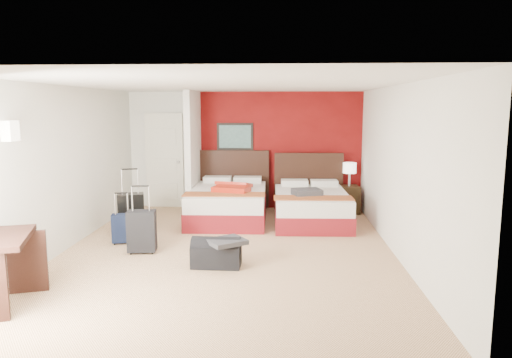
# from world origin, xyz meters

# --- Properties ---
(ground) EXTENTS (6.50, 6.50, 0.00)m
(ground) POSITION_xyz_m (0.00, 0.00, 0.00)
(ground) COLOR #D3AC82
(ground) RESTS_ON ground
(room_walls) EXTENTS (5.02, 6.52, 2.50)m
(room_walls) POSITION_xyz_m (-1.40, 1.42, 1.26)
(room_walls) COLOR white
(room_walls) RESTS_ON ground
(red_accent_panel) EXTENTS (3.50, 0.04, 2.50)m
(red_accent_panel) POSITION_xyz_m (0.75, 3.23, 1.25)
(red_accent_panel) COLOR maroon
(red_accent_panel) RESTS_ON ground
(partition_wall) EXTENTS (0.12, 1.20, 2.50)m
(partition_wall) POSITION_xyz_m (-1.00, 2.61, 1.25)
(partition_wall) COLOR silver
(partition_wall) RESTS_ON ground
(entry_door) EXTENTS (0.82, 0.06, 2.05)m
(entry_door) POSITION_xyz_m (-1.75, 3.20, 1.02)
(entry_door) COLOR silver
(entry_door) RESTS_ON ground
(bed_left) EXTENTS (1.48, 2.08, 0.62)m
(bed_left) POSITION_xyz_m (-0.22, 2.01, 0.31)
(bed_left) COLOR silver
(bed_left) RESTS_ON ground
(bed_right) EXTENTS (1.41, 1.98, 0.58)m
(bed_right) POSITION_xyz_m (1.37, 1.89, 0.29)
(bed_right) COLOR white
(bed_right) RESTS_ON ground
(red_suitcase_open) EXTENTS (0.84, 1.01, 0.11)m
(red_suitcase_open) POSITION_xyz_m (-0.12, 1.91, 0.67)
(red_suitcase_open) COLOR red
(red_suitcase_open) RESTS_ON bed_left
(jacket_bundle) EXTENTS (0.58, 0.51, 0.12)m
(jacket_bundle) POSITION_xyz_m (1.27, 1.59, 0.64)
(jacket_bundle) COLOR #3E3F43
(jacket_bundle) RESTS_ON bed_right
(nightstand) EXTENTS (0.44, 0.44, 0.57)m
(nightstand) POSITION_xyz_m (2.19, 2.78, 0.28)
(nightstand) COLOR black
(nightstand) RESTS_ON ground
(table_lamp) EXTENTS (0.35, 0.35, 0.48)m
(table_lamp) POSITION_xyz_m (2.19, 2.78, 0.81)
(table_lamp) COLOR silver
(table_lamp) RESTS_ON nightstand
(suitcase_black) EXTENTS (0.51, 0.40, 0.67)m
(suitcase_black) POSITION_xyz_m (-1.80, 0.99, 0.33)
(suitcase_black) COLOR black
(suitcase_black) RESTS_ON ground
(suitcase_charcoal) EXTENTS (0.44, 0.31, 0.61)m
(suitcase_charcoal) POSITION_xyz_m (-1.28, -0.11, 0.31)
(suitcase_charcoal) COLOR black
(suitcase_charcoal) RESTS_ON ground
(suitcase_navy) EXTENTS (0.36, 0.26, 0.45)m
(suitcase_navy) POSITION_xyz_m (-1.74, 0.34, 0.22)
(suitcase_navy) COLOR black
(suitcase_navy) RESTS_ON ground
(duffel_bag) EXTENTS (0.68, 0.37, 0.34)m
(duffel_bag) POSITION_xyz_m (-0.08, -0.67, 0.17)
(duffel_bag) COLOR black
(duffel_bag) RESTS_ON ground
(jacket_draped) EXTENTS (0.62, 0.60, 0.06)m
(jacket_draped) POSITION_xyz_m (0.07, -0.72, 0.37)
(jacket_draped) COLOR #323237
(jacket_draped) RESTS_ON duffel_bag
(desk) EXTENTS (0.77, 1.07, 0.80)m
(desk) POSITION_xyz_m (-2.18, -2.11, 0.40)
(desk) COLOR black
(desk) RESTS_ON ground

